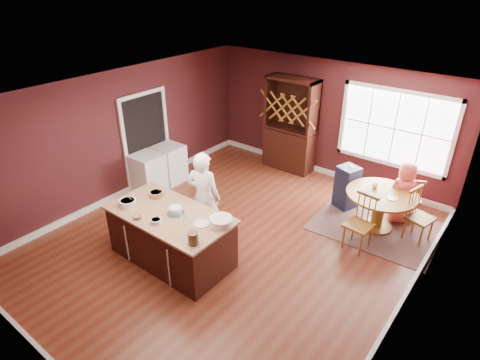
# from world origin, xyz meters

# --- Properties ---
(room_shell) EXTENTS (7.00, 7.00, 7.00)m
(room_shell) POSITION_xyz_m (0.00, 0.00, 1.35)
(room_shell) COLOR brown
(room_shell) RESTS_ON ground
(window) EXTENTS (2.36, 0.10, 1.66)m
(window) POSITION_xyz_m (1.50, 3.47, 1.50)
(window) COLOR white
(window) RESTS_ON room_shell
(doorway) EXTENTS (0.08, 1.26, 2.13)m
(doorway) POSITION_xyz_m (-2.97, 0.60, 1.02)
(doorway) COLOR white
(doorway) RESTS_ON room_shell
(kitchen_island) EXTENTS (2.12, 1.11, 0.92)m
(kitchen_island) POSITION_xyz_m (-0.51, -1.05, 0.44)
(kitchen_island) COLOR black
(kitchen_island) RESTS_ON ground
(dining_table) EXTENTS (1.29, 1.29, 0.75)m
(dining_table) POSITION_xyz_m (1.89, 2.02, 0.53)
(dining_table) COLOR brown
(dining_table) RESTS_ON ground
(baker) EXTENTS (0.73, 0.60, 1.73)m
(baker) POSITION_xyz_m (-0.48, -0.26, 0.86)
(baker) COLOR white
(baker) RESTS_ON ground
(layer_cake) EXTENTS (0.29, 0.29, 0.12)m
(layer_cake) POSITION_xyz_m (-0.41, -0.99, 0.98)
(layer_cake) COLOR silver
(layer_cake) RESTS_ON kitchen_island
(bowl_blue) EXTENTS (0.28, 0.28, 0.11)m
(bowl_blue) POSITION_xyz_m (-1.22, -1.30, 0.97)
(bowl_blue) COLOR silver
(bowl_blue) RESTS_ON kitchen_island
(bowl_yellow) EXTENTS (0.24, 0.24, 0.09)m
(bowl_yellow) POSITION_xyz_m (-1.08, -0.80, 0.97)
(bowl_yellow) COLOR olive
(bowl_yellow) RESTS_ON kitchen_island
(bowl_pink) EXTENTS (0.15, 0.15, 0.05)m
(bowl_pink) POSITION_xyz_m (-0.79, -1.47, 0.95)
(bowl_pink) COLOR silver
(bowl_pink) RESTS_ON kitchen_island
(bowl_olive) EXTENTS (0.18, 0.18, 0.07)m
(bowl_olive) POSITION_xyz_m (-0.46, -1.36, 0.95)
(bowl_olive) COLOR beige
(bowl_olive) RESTS_ON kitchen_island
(drinking_glass) EXTENTS (0.08, 0.08, 0.16)m
(drinking_glass) POSITION_xyz_m (-0.07, -1.10, 1.00)
(drinking_glass) COLOR silver
(drinking_glass) RESTS_ON kitchen_island
(dinner_plate) EXTENTS (0.25, 0.25, 0.02)m
(dinner_plate) POSITION_xyz_m (0.12, -0.96, 0.93)
(dinner_plate) COLOR beige
(dinner_plate) RESTS_ON kitchen_island
(white_tub) EXTENTS (0.37, 0.37, 0.13)m
(white_tub) POSITION_xyz_m (0.38, -0.78, 0.98)
(white_tub) COLOR silver
(white_tub) RESTS_ON kitchen_island
(stoneware_crock) EXTENTS (0.16, 0.16, 0.19)m
(stoneware_crock) POSITION_xyz_m (0.37, -1.39, 1.01)
(stoneware_crock) COLOR brown
(stoneware_crock) RESTS_ON kitchen_island
(rug) EXTENTS (2.32, 1.82, 0.01)m
(rug) POSITION_xyz_m (1.89, 2.02, 0.01)
(rug) COLOR brown
(rug) RESTS_ON ground
(chair_east) EXTENTS (0.51, 0.52, 1.03)m
(chair_east) POSITION_xyz_m (2.62, 2.08, 0.52)
(chair_east) COLOR brown
(chair_east) RESTS_ON ground
(chair_south) EXTENTS (0.48, 0.46, 1.04)m
(chair_south) POSITION_xyz_m (1.85, 1.17, 0.52)
(chair_south) COLOR brown
(chair_south) RESTS_ON ground
(chair_north) EXTENTS (0.50, 0.49, 0.90)m
(chair_north) POSITION_xyz_m (2.24, 2.80, 0.45)
(chair_north) COLOR brown
(chair_north) RESTS_ON ground
(seated_woman) EXTENTS (0.73, 0.70, 1.26)m
(seated_woman) POSITION_xyz_m (2.15, 2.52, 0.63)
(seated_woman) COLOR #E85C5D
(seated_woman) RESTS_ON ground
(high_chair) EXTENTS (0.49, 0.49, 0.95)m
(high_chair) POSITION_xyz_m (1.08, 2.36, 0.47)
(high_chair) COLOR #18213D
(high_chair) RESTS_ON ground
(toddler) EXTENTS (0.18, 0.14, 0.26)m
(toddler) POSITION_xyz_m (1.14, 2.37, 0.81)
(toddler) COLOR #8CA5BF
(toddler) RESTS_ON high_chair
(table_plate) EXTENTS (0.19, 0.19, 0.01)m
(table_plate) POSITION_xyz_m (2.12, 1.95, 0.76)
(table_plate) COLOR beige
(table_plate) RESTS_ON dining_table
(table_cup) EXTENTS (0.13, 0.13, 0.09)m
(table_cup) POSITION_xyz_m (1.71, 2.14, 0.80)
(table_cup) COLOR silver
(table_cup) RESTS_ON dining_table
(hutch) EXTENTS (1.23, 0.51, 2.25)m
(hutch) POSITION_xyz_m (-0.84, 3.22, 1.13)
(hutch) COLOR #342414
(hutch) RESTS_ON ground
(washer) EXTENTS (0.61, 0.59, 0.88)m
(washer) POSITION_xyz_m (-2.64, 0.28, 0.44)
(washer) COLOR white
(washer) RESTS_ON ground
(dryer) EXTENTS (0.60, 0.59, 0.88)m
(dryer) POSITION_xyz_m (-2.64, 0.92, 0.44)
(dryer) COLOR silver
(dryer) RESTS_ON ground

